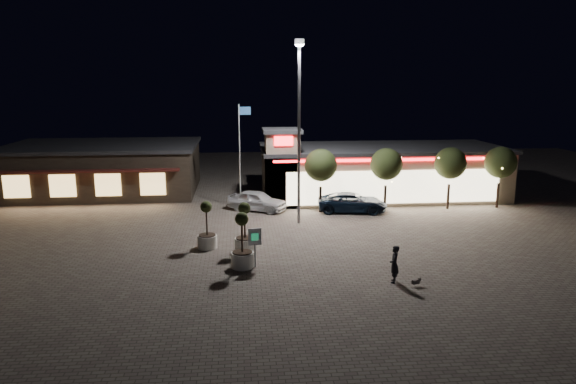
{
  "coord_description": "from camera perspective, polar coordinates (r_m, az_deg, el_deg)",
  "views": [
    {
      "loc": [
        -2.06,
        -26.3,
        9.7
      ],
      "look_at": [
        1.06,
        6.0,
        2.67
      ],
      "focal_mm": 32.0,
      "sensor_mm": 36.0,
      "label": 1
    }
  ],
  "objects": [
    {
      "name": "planter_mid",
      "position": [
        27.41,
        -5.1,
        -6.48
      ],
      "size": [
        1.23,
        1.23,
        3.02
      ],
      "color": "white",
      "rests_on": "ground"
    },
    {
      "name": "floodlight_pole",
      "position": [
        34.64,
        1.24,
        7.78
      ],
      "size": [
        0.6,
        0.4,
        12.38
      ],
      "color": "gray",
      "rests_on": "ground"
    },
    {
      "name": "string_tree_c",
      "position": [
        41.07,
        17.6,
        3.05
      ],
      "size": [
        2.42,
        2.42,
        4.79
      ],
      "color": "#332319",
      "rests_on": "ground"
    },
    {
      "name": "planter_left",
      "position": [
        30.75,
        -8.98,
        -4.6
      ],
      "size": [
        1.16,
        1.16,
        2.86
      ],
      "color": "white",
      "rests_on": "ground"
    },
    {
      "name": "retail_building",
      "position": [
        44.31,
        9.7,
        2.32
      ],
      "size": [
        20.4,
        8.4,
        6.1
      ],
      "color": "gray",
      "rests_on": "ground"
    },
    {
      "name": "pedestrian",
      "position": [
        25.87,
        11.73,
        -7.85
      ],
      "size": [
        0.64,
        0.79,
        1.87
      ],
      "primitive_type": "imported",
      "rotation": [
        0.0,
        0.0,
        -1.89
      ],
      "color": "black",
      "rests_on": "ground"
    },
    {
      "name": "valet_sign",
      "position": [
        27.21,
        -3.69,
        -5.35
      ],
      "size": [
        0.7,
        0.18,
        2.14
      ],
      "color": "gray",
      "rests_on": "ground"
    },
    {
      "name": "string_tree_d",
      "position": [
        42.79,
        22.54,
        3.04
      ],
      "size": [
        2.42,
        2.42,
        4.79
      ],
      "color": "#332319",
      "rests_on": "ground"
    },
    {
      "name": "restaurant_building",
      "position": [
        48.38,
        -19.75,
        2.54
      ],
      "size": [
        16.4,
        11.0,
        4.3
      ],
      "color": "#382D23",
      "rests_on": "ground"
    },
    {
      "name": "pickup_truck",
      "position": [
        39.1,
        7.17,
        -1.15
      ],
      "size": [
        5.54,
        3.26,
        1.45
      ],
      "primitive_type": "imported",
      "rotation": [
        0.0,
        0.0,
        1.4
      ],
      "color": "black",
      "rests_on": "ground"
    },
    {
      "name": "dog",
      "position": [
        25.85,
        14.14,
        -9.56
      ],
      "size": [
        0.51,
        0.31,
        0.27
      ],
      "color": "#59514C",
      "rests_on": "ground"
    },
    {
      "name": "string_tree_a",
      "position": [
        38.28,
        3.67,
        2.97
      ],
      "size": [
        2.42,
        2.42,
        4.79
      ],
      "color": "#332319",
      "rests_on": "ground"
    },
    {
      "name": "white_sedan",
      "position": [
        39.2,
        -3.46,
        -0.96
      ],
      "size": [
        4.88,
        3.73,
        1.55
      ],
      "primitive_type": "imported",
      "rotation": [
        0.0,
        0.0,
        1.09
      ],
      "color": "silver",
      "rests_on": "ground"
    },
    {
      "name": "ground",
      "position": [
        28.11,
        -0.99,
        -7.97
      ],
      "size": [
        90.0,
        90.0,
        0.0
      ],
      "primitive_type": "plane",
      "color": "#696055",
      "rests_on": "ground"
    },
    {
      "name": "string_tree_b",
      "position": [
        39.39,
        10.88,
        3.04
      ],
      "size": [
        2.42,
        2.42,
        4.79
      ],
      "color": "#332319",
      "rests_on": "ground"
    },
    {
      "name": "flagpole",
      "position": [
        39.61,
        -5.27,
        4.99
      ],
      "size": [
        0.95,
        0.1,
        8.0
      ],
      "color": "white",
      "rests_on": "ground"
    },
    {
      "name": "planter_right",
      "position": [
        29.85,
        -4.81,
        -4.95
      ],
      "size": [
        1.2,
        1.2,
        2.94
      ],
      "color": "white",
      "rests_on": "ground"
    }
  ]
}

